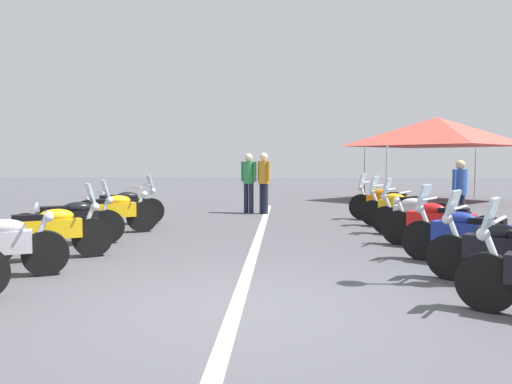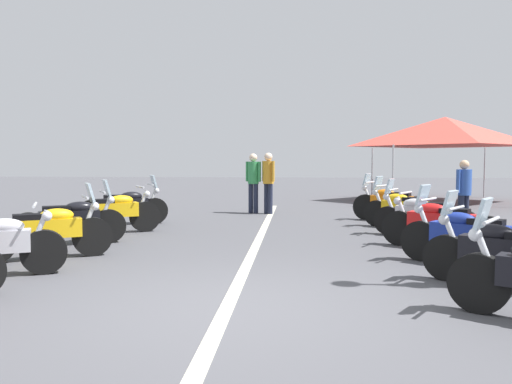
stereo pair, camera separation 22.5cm
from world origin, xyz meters
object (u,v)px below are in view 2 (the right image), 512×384
Objects in this scene: motorcycle_left_row_3 at (71,220)px; motorcycle_left_row_5 at (125,206)px; motorcycle_right_row_5 at (403,209)px; event_tent at (445,132)px; motorcycle_right_row_3 at (440,224)px; bystander_2 at (268,178)px; motorcycle_left_row_4 at (114,212)px; motorcycle_right_row_2 at (468,236)px; bystander_0 at (464,189)px; motorcycle_left_row_2 at (47,230)px; bystander_1 at (253,178)px; motorcycle_right_row_4 at (423,215)px; motorcycle_right_row_1 at (505,252)px; motorcycle_right_row_6 at (391,203)px.

motorcycle_left_row_3 reaches higher than motorcycle_left_row_5.
event_tent is (7.80, -3.11, 2.19)m from motorcycle_right_row_5.
motorcycle_right_row_3 is 1.07× the size of bystander_2.
event_tent reaches higher than motorcycle_right_row_5.
motorcycle_left_row_3 reaches higher than motorcycle_left_row_4.
bystander_0 is (4.14, -1.26, 0.46)m from motorcycle_right_row_2.
motorcycle_left_row_5 is at bearing 8.12° from motorcycle_right_row_3.
bystander_2 is (7.07, -3.14, 0.59)m from motorcycle_left_row_2.
motorcycle_left_row_2 is 1.02× the size of motorcycle_left_row_4.
motorcycle_left_row_2 is 7.73m from bystander_1.
motorcycle_left_row_3 is at bearing -109.11° from bystander_0.
motorcycle_left_row_4 is 1.02× the size of bystander_2.
motorcycle_right_row_3 is 0.98× the size of motorcycle_right_row_4.
motorcycle_right_row_3 is 11.19m from event_tent.
motorcycle_left_row_5 is (4.25, 0.19, 0.00)m from motorcycle_left_row_2.
bystander_2 reaches higher than bystander_1.
motorcycle_right_row_5 reaches higher than motorcycle_right_row_4.
motorcycle_right_row_5 is (-0.09, -6.61, -0.01)m from motorcycle_left_row_5.
motorcycle_right_row_5 is at bearing -130.62° from bystander_0.
motorcycle_right_row_2 is 0.92× the size of motorcycle_right_row_4.
motorcycle_left_row_3 reaches higher than motorcycle_right_row_1.
motorcycle_left_row_2 is 7.76m from bystander_2.
bystander_0 is 5.96m from bystander_1.
motorcycle_right_row_1 is 1.03× the size of motorcycle_right_row_5.
motorcycle_right_row_1 is 1.00× the size of motorcycle_right_row_2.
motorcycle_left_row_2 is at bearing -100.48° from bystander_0.
motorcycle_right_row_5 is (4.19, 0.07, -0.00)m from motorcycle_right_row_2.
motorcycle_right_row_4 is 1.31m from motorcycle_right_row_5.
bystander_2 is at bearing -161.12° from bystander_0.
motorcycle_left_row_4 is 6.51m from motorcycle_right_row_5.
bystander_1 is (4.37, 3.87, 0.59)m from motorcycle_right_row_4.
motorcycle_right_row_5 is at bearing 158.23° from event_tent.
motorcycle_right_row_5 is at bearing -55.08° from motorcycle_right_row_1.
event_tent is at bearing 11.99° from motorcycle_left_row_4.
bystander_0 is (5.44, -1.25, 0.46)m from motorcycle_right_row_1.
bystander_1 is at bearing -7.15° from motorcycle_right_row_5.
bystander_0 is at bearing -74.17° from bystander_2.
motorcycle_right_row_6 is (1.24, -6.57, 0.01)m from motorcycle_left_row_5.
bystander_2 is (4.21, 3.41, 0.60)m from motorcycle_right_row_4.
motorcycle_right_row_2 reaches higher than motorcycle_right_row_5.
motorcycle_left_row_3 is 0.96× the size of motorcycle_right_row_3.
motorcycle_right_row_2 is 0.35× the size of event_tent.
motorcycle_right_row_5 is 0.93× the size of motorcycle_right_row_6.
bystander_0 is (-0.14, -7.94, 0.45)m from motorcycle_left_row_5.
bystander_2 is (2.82, -3.33, 0.59)m from motorcycle_left_row_5.
event_tent is (10.54, -3.04, 2.19)m from motorcycle_right_row_3.
motorcycle_left_row_3 is 0.98× the size of motorcycle_right_row_6.
motorcycle_right_row_3 is (1.42, -6.49, -0.01)m from motorcycle_left_row_2.
motorcycle_left_row_3 is 1.01× the size of motorcycle_left_row_4.
motorcycle_left_row_2 is 6.64m from motorcycle_right_row_1.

